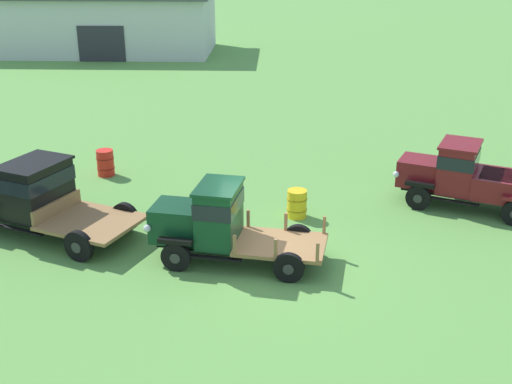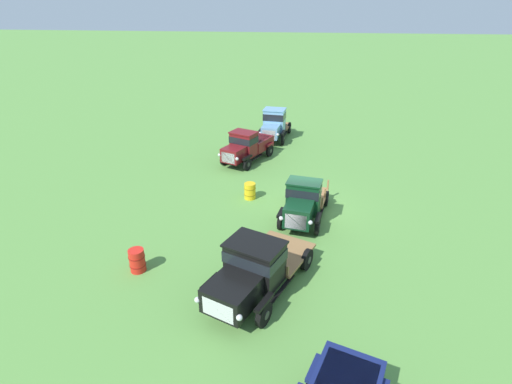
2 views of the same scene
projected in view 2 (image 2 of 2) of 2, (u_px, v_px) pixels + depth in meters
ground_plane at (307, 209)px, 20.27m from camera, size 240.00×240.00×0.00m
vintage_truck_second_in_line at (252, 270)px, 13.88m from camera, size 5.80×3.90×2.14m
vintage_truck_midrow_center at (303, 202)px, 18.60m from camera, size 4.85×2.48×2.12m
vintage_truck_far_side at (247, 146)px, 25.86m from camera, size 4.72×3.25×2.09m
vintage_truck_back_of_row at (274, 124)px, 29.70m from camera, size 4.75×2.31×2.35m
oil_drum_beside_row at (250, 191)px, 21.20m from camera, size 0.63×0.63×0.88m
oil_drum_near_fence at (137, 260)px, 15.50m from camera, size 0.64×0.64×0.95m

